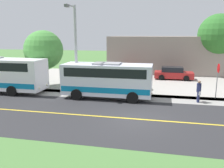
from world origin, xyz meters
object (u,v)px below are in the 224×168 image
(parked_car_far, at_px, (173,73))
(commercial_building, at_px, (180,54))
(pedestrian_with_bags, at_px, (199,91))
(tree_curbside, at_px, (44,50))
(stop_sign, at_px, (218,75))
(tree_lot_edge, at_px, (219,35))
(street_light_pole, at_px, (75,47))
(parked_car_near, at_px, (128,73))
(shuttle_bus_front, at_px, (107,79))

(parked_car_far, height_order, commercial_building, commercial_building)
(pedestrian_with_bags, xyz_separation_m, tree_curbside, (-2.71, -14.24, 2.73))
(stop_sign, bearing_deg, parked_car_far, -159.08)
(tree_lot_edge, bearing_deg, commercial_building, -134.51)
(pedestrian_with_bags, relative_size, street_light_pole, 0.23)
(parked_car_near, bearing_deg, stop_sign, 48.41)
(street_light_pole, xyz_separation_m, tree_curbside, (-2.53, -4.24, -0.50))
(stop_sign, distance_m, tree_curbside, 15.95)
(tree_curbside, bearing_deg, tree_lot_edge, 118.95)
(parked_car_near, xyz_separation_m, parked_car_far, (-0.55, 5.30, 0.00))
(pedestrian_with_bags, height_order, stop_sign, stop_sign)
(tree_curbside, bearing_deg, street_light_pole, 59.15)
(street_light_pole, distance_m, tree_curbside, 4.96)
(pedestrian_with_bags, distance_m, tree_curbside, 14.75)
(parked_car_far, xyz_separation_m, tree_curbside, (6.64, -12.78, 2.96))
(pedestrian_with_bags, height_order, parked_car_far, pedestrian_with_bags)
(tree_curbside, bearing_deg, parked_car_far, 117.47)
(parked_car_near, distance_m, parked_car_far, 5.32)
(pedestrian_with_bags, bearing_deg, street_light_pole, -91.05)
(pedestrian_with_bags, distance_m, commercial_building, 16.79)
(tree_lot_edge, distance_m, commercial_building, 6.30)
(parked_car_near, distance_m, tree_curbside, 10.09)
(street_light_pole, bearing_deg, shuttle_bus_front, 82.61)
(parked_car_far, bearing_deg, parked_car_near, -84.09)
(street_light_pole, bearing_deg, pedestrian_with_bags, 88.95)
(tree_curbside, bearing_deg, pedestrian_with_bags, 79.21)
(tree_lot_edge, relative_size, commercial_building, 0.39)
(shuttle_bus_front, relative_size, parked_car_far, 1.66)
(stop_sign, xyz_separation_m, street_light_pole, (1.23, -11.57, 2.19))
(pedestrian_with_bags, relative_size, parked_car_far, 0.39)
(pedestrian_with_bags, bearing_deg, parked_car_near, -142.51)
(shuttle_bus_front, xyz_separation_m, parked_car_far, (-9.54, 5.72, -0.92))
(stop_sign, distance_m, parked_car_near, 11.21)
(pedestrian_with_bags, xyz_separation_m, parked_car_far, (-9.36, -1.46, -0.23))
(tree_curbside, bearing_deg, commercial_building, 134.99)
(stop_sign, distance_m, parked_car_far, 8.60)
(shuttle_bus_front, distance_m, tree_lot_edge, 17.32)
(pedestrian_with_bags, xyz_separation_m, stop_sign, (-1.41, 1.58, 1.05))
(stop_sign, height_order, street_light_pole, street_light_pole)
(pedestrian_with_bags, relative_size, stop_sign, 0.59)
(pedestrian_with_bags, xyz_separation_m, commercial_building, (-16.71, -0.23, 1.53))
(parked_car_far, bearing_deg, shuttle_bus_front, -30.95)
(shuttle_bus_front, bearing_deg, parked_car_near, 177.30)
(pedestrian_with_bags, height_order, commercial_building, commercial_building)
(shuttle_bus_front, distance_m, tree_curbside, 7.90)
(tree_lot_edge, bearing_deg, stop_sign, -11.33)
(parked_car_far, height_order, tree_lot_edge, tree_lot_edge)
(street_light_pole, relative_size, commercial_building, 0.38)
(parked_car_near, distance_m, commercial_building, 10.40)
(stop_sign, bearing_deg, shuttle_bus_front, -79.67)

